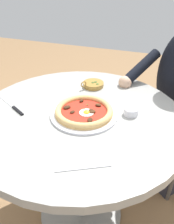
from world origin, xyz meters
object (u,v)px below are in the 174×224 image
object	(u,v)px
steak_knife	(14,108)
fork_utensil	(83,168)
olive_pan	(93,84)
pizza_on_plate	(84,112)
ramekin_capers	(131,111)
dining_table	(79,137)

from	to	relation	value
steak_knife	fork_utensil	size ratio (longest dim) A/B	1.19
olive_pan	fork_utensil	xyz separation A→B (m)	(-0.57, -0.15, -0.01)
pizza_on_plate	olive_pan	bearing A→B (deg)	9.31
ramekin_capers	olive_pan	xyz separation A→B (m)	(0.20, 0.24, -0.00)
steak_knife	fork_utensil	bearing A→B (deg)	-120.06
dining_table	steak_knife	xyz separation A→B (m)	(-0.05, 0.30, 0.13)
olive_pan	fork_utensil	world-z (taller)	olive_pan
dining_table	olive_pan	world-z (taller)	olive_pan
ramekin_capers	fork_utensil	distance (m)	0.38
dining_table	ramekin_capers	xyz separation A→B (m)	(0.07, -0.22, 0.15)
dining_table	steak_knife	size ratio (longest dim) A/B	4.62
olive_pan	fork_utensil	bearing A→B (deg)	-165.40
steak_knife	fork_utensil	distance (m)	0.49
steak_knife	ramekin_capers	size ratio (longest dim) A/B	3.22
dining_table	ramekin_capers	size ratio (longest dim) A/B	14.86
pizza_on_plate	dining_table	bearing A→B (deg)	83.04
steak_knife	ramekin_capers	xyz separation A→B (m)	(0.12, -0.51, 0.01)
steak_knife	olive_pan	distance (m)	0.43
pizza_on_plate	ramekin_capers	size ratio (longest dim) A/B	4.66
dining_table	olive_pan	bearing A→B (deg)	4.39
steak_knife	olive_pan	bearing A→B (deg)	-40.18
ramekin_capers	olive_pan	bearing A→B (deg)	49.32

